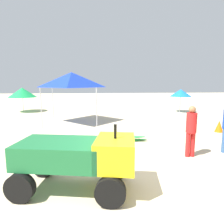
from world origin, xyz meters
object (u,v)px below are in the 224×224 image
object	(u,v)px
beach_umbrella_left	(22,92)
beach_umbrella_far	(181,93)
lifeguard_near_right	(191,128)
surfboard_pile	(120,139)
traffic_cone_near	(219,126)
utility_cart	(78,156)
popup_canopy	(72,80)

from	to	relation	value
beach_umbrella_left	beach_umbrella_far	bearing A→B (deg)	-5.94
lifeguard_near_right	beach_umbrella_far	distance (m)	10.04
lifeguard_near_right	beach_umbrella_left	bearing A→B (deg)	129.82
surfboard_pile	traffic_cone_near	distance (m)	5.10
utility_cart	beach_umbrella_far	distance (m)	13.15
beach_umbrella_left	beach_umbrella_far	world-z (taller)	beach_umbrella_left
beach_umbrella_far	utility_cart	bearing A→B (deg)	-122.90
traffic_cone_near	surfboard_pile	bearing A→B (deg)	-166.62
utility_cart	lifeguard_near_right	bearing A→B (deg)	26.89
popup_canopy	traffic_cone_near	bearing A→B (deg)	-21.57
beach_umbrella_left	popup_canopy	bearing A→B (deg)	-46.81
utility_cart	lifeguard_near_right	world-z (taller)	lifeguard_near_right
popup_canopy	traffic_cone_near	world-z (taller)	popup_canopy
lifeguard_near_right	beach_umbrella_left	world-z (taller)	beach_umbrella_left
surfboard_pile	popup_canopy	xyz separation A→B (m)	(-2.30, 4.05, 2.40)
popup_canopy	beach_umbrella_left	xyz separation A→B (m)	(-4.49, 4.78, -0.94)
surfboard_pile	lifeguard_near_right	xyz separation A→B (m)	(2.05, -1.77, 0.82)
utility_cart	surfboard_pile	bearing A→B (deg)	68.95
lifeguard_near_right	beach_umbrella_far	xyz separation A→B (m)	(3.73, 9.30, 0.61)
surfboard_pile	lifeguard_near_right	world-z (taller)	lifeguard_near_right
lifeguard_near_right	beach_umbrella_far	size ratio (longest dim) A/B	0.89
utility_cart	popup_canopy	size ratio (longest dim) A/B	0.92
beach_umbrella_far	lifeguard_near_right	bearing A→B (deg)	-111.87
beach_umbrella_far	traffic_cone_near	size ratio (longest dim) A/B	3.35
popup_canopy	lifeguard_near_right	bearing A→B (deg)	-53.22
utility_cart	lifeguard_near_right	xyz separation A→B (m)	(3.40, 1.72, 0.16)
surfboard_pile	lifeguard_near_right	bearing A→B (deg)	-40.85
surfboard_pile	beach_umbrella_far	world-z (taller)	beach_umbrella_far
beach_umbrella_far	surfboard_pile	bearing A→B (deg)	-127.55
traffic_cone_near	lifeguard_near_right	bearing A→B (deg)	-134.57
beach_umbrella_left	traffic_cone_near	xyz separation A→B (m)	(11.75, -7.65, -1.30)
utility_cart	beach_umbrella_left	distance (m)	13.50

